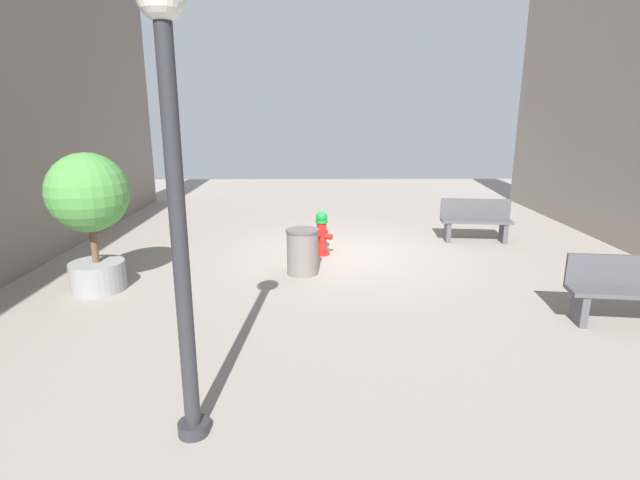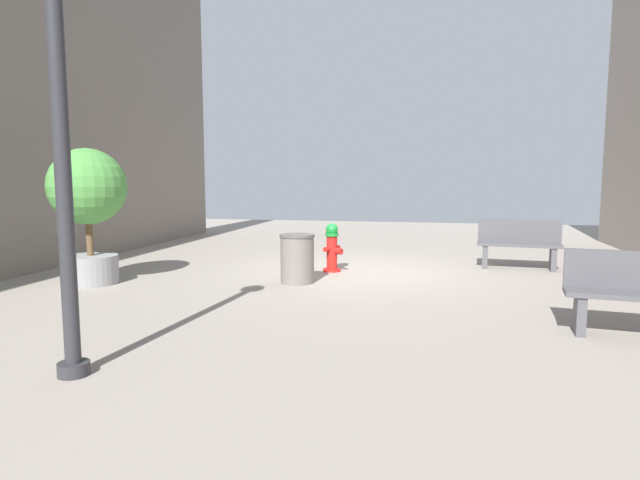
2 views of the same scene
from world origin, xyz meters
name	(u,v)px [view 2 (image 2 of 2)]	position (x,y,z in m)	size (l,w,h in m)	color
ground_plane	(359,272)	(0.00, 0.00, 0.00)	(23.40, 23.40, 0.00)	gray
fire_hydrant	(332,247)	(0.51, 0.05, 0.46)	(0.40, 0.41, 0.91)	red
bench_near	(519,244)	(-3.00, -1.01, 0.49)	(1.59, 0.59, 0.95)	#4C4C51
planter_tree	(88,200)	(4.23, 2.07, 1.41)	(1.26, 1.26, 2.25)	gray
street_lamp	(59,104)	(1.77, 5.84, 2.39)	(0.36, 0.36, 3.84)	#2D2D33
trash_bin	(297,258)	(0.87, 1.27, 0.41)	(0.59, 0.59, 0.83)	slate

